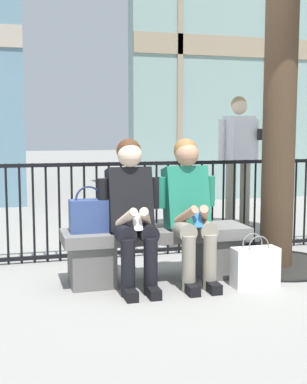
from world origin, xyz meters
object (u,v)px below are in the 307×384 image
Objects in this scene: handbag_on_bench at (89,215)px; stone_bench at (157,249)px; seated_person_companion at (189,206)px; bystander_at_railing at (239,152)px; shopping_bag at (255,266)px; seated_person_with_phone at (132,208)px.

stone_bench is at bearing 0.99° from handbag_on_bench.
seated_person_companion is (0.25, -0.13, 0.38)m from stone_bench.
seated_person_companion is 3.18× the size of handbag_on_bench.
bystander_at_railing is (1.38, 2.04, 0.35)m from seated_person_companion.
stone_bench is 3.68× the size of shopping_bag.
seated_person_companion is at bearing 150.93° from shopping_bag.
handbag_on_bench is (-0.58, -0.01, 0.32)m from stone_bench.
shopping_bag is 2.61m from bystander_at_railing.
seated_person_companion is at bearing -124.19° from bystander_at_railing.
handbag_on_bench is at bearing 160.41° from seated_person_with_phone.
seated_person_companion is 2.79× the size of shopping_bag.
handbag_on_bench is (-0.83, 0.12, -0.06)m from seated_person_companion.
handbag_on_bench is 0.88× the size of shopping_bag.
seated_person_with_phone and seated_person_companion have the same top height.
seated_person_companion is 0.84m from handbag_on_bench.
seated_person_with_phone is 0.49m from seated_person_companion.
stone_bench is 0.47m from seated_person_with_phone.
seated_person_with_phone is 0.71× the size of bystander_at_railing.
bystander_at_railing reaches higher than stone_bench.
shopping_bag is 0.25× the size of bystander_at_railing.
seated_person_companion reaches higher than shopping_bag.
handbag_on_bench is at bearing 163.52° from shopping_bag.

